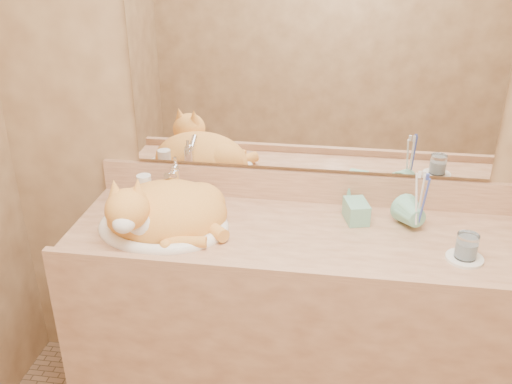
# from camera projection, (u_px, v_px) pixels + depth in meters

# --- Properties ---
(wall_back) EXTENTS (2.40, 0.02, 2.50)m
(wall_back) POSITION_uv_depth(u_px,v_px,m) (311.00, 99.00, 2.02)
(wall_back) COLOR brown
(wall_back) RESTS_ON ground
(vanity_counter) EXTENTS (1.60, 0.55, 0.85)m
(vanity_counter) POSITION_uv_depth(u_px,v_px,m) (297.00, 333.00, 2.14)
(vanity_counter) COLOR #935F41
(vanity_counter) RESTS_ON floor
(mirror) EXTENTS (1.30, 0.02, 0.80)m
(mirror) POSITION_uv_depth(u_px,v_px,m) (312.00, 60.00, 1.95)
(mirror) COLOR white
(mirror) RESTS_ON wall_back
(sink_basin) EXTENTS (0.50, 0.44, 0.14)m
(sink_basin) POSITION_uv_depth(u_px,v_px,m) (162.00, 210.00, 1.97)
(sink_basin) COLOR white
(sink_basin) RESTS_ON vanity_counter
(faucet) EXTENTS (0.06, 0.13, 0.18)m
(faucet) POSITION_uv_depth(u_px,v_px,m) (176.00, 184.00, 2.11)
(faucet) COLOR silver
(faucet) RESTS_ON vanity_counter
(cat) EXTENTS (0.50, 0.45, 0.23)m
(cat) POSITION_uv_depth(u_px,v_px,m) (163.00, 210.00, 1.96)
(cat) COLOR orange
(cat) RESTS_ON sink_basin
(soap_dispenser) EXTENTS (0.09, 0.09, 0.17)m
(soap_dispenser) POSITION_uv_depth(u_px,v_px,m) (362.00, 207.00, 1.96)
(soap_dispenser) COLOR #74BB9D
(soap_dispenser) RESTS_ON vanity_counter
(toothbrush_cup) EXTENTS (0.14, 0.14, 0.10)m
(toothbrush_cup) POSITION_uv_depth(u_px,v_px,m) (418.00, 221.00, 1.94)
(toothbrush_cup) COLOR #74BB9D
(toothbrush_cup) RESTS_ON vanity_counter
(toothbrushes) EXTENTS (0.04, 0.04, 0.23)m
(toothbrushes) POSITION_uv_depth(u_px,v_px,m) (421.00, 198.00, 1.90)
(toothbrushes) COLOR white
(toothbrushes) RESTS_ON toothbrush_cup
(saucer) EXTENTS (0.12, 0.12, 0.01)m
(saucer) POSITION_uv_depth(u_px,v_px,m) (464.00, 258.00, 1.81)
(saucer) COLOR white
(saucer) RESTS_ON vanity_counter
(water_glass) EXTENTS (0.07, 0.07, 0.08)m
(water_glass) POSITION_uv_depth(u_px,v_px,m) (467.00, 246.00, 1.79)
(water_glass) COLOR silver
(water_glass) RESTS_ON saucer
(lotion_bottle) EXTENTS (0.05, 0.05, 0.13)m
(lotion_bottle) POSITION_uv_depth(u_px,v_px,m) (145.00, 191.00, 2.11)
(lotion_bottle) COLOR white
(lotion_bottle) RESTS_ON vanity_counter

